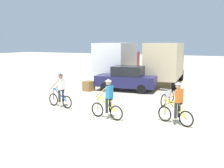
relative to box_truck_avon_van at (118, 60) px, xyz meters
name	(u,v)px	position (x,y,z in m)	size (l,w,h in m)	color
ground_plane	(65,120)	(2.93, -11.80, -1.87)	(120.00, 120.00, 0.00)	beige
box_truck_avon_van	(118,60)	(0.00, 0.00, 0.00)	(3.20, 6.99, 3.35)	white
box_truck_tan_camper	(166,61)	(4.22, 0.07, 0.00)	(3.08, 6.96, 3.35)	#CCB78E
sedan_parked	(127,78)	(2.54, -4.01, -0.99)	(4.39, 2.27, 1.76)	#1E1E4C
cyclist_orange_shirt	(61,92)	(1.31, -9.96, -1.03)	(1.71, 0.55, 1.82)	black
cyclist_cowboy_hat	(108,100)	(4.52, -10.75, -1.03)	(1.72, 0.53, 1.82)	black
cyclist_near_camera	(177,105)	(7.48, -10.19, -1.03)	(1.65, 0.73, 1.82)	black
bicycle_spare	(168,98)	(6.24, -6.88, -1.48)	(0.50, 1.72, 0.97)	black
supply_crate	(89,86)	(0.14, -5.23, -1.53)	(0.62, 0.73, 0.69)	olive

